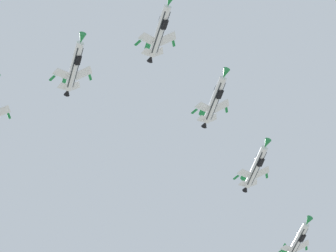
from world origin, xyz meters
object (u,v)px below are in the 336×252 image
(fighter_jet_right_wing, at_px, (74,65))
(fighter_jet_trail_slot, at_px, (297,241))
(fighter_jet_lead, at_px, (160,30))
(fighter_jet_left_outer, at_px, (256,166))
(fighter_jet_left_wing, at_px, (215,99))

(fighter_jet_right_wing, distance_m, fighter_jet_trail_slot, 72.46)
(fighter_jet_right_wing, bearing_deg, fighter_jet_lead, 139.55)
(fighter_jet_lead, height_order, fighter_jet_left_outer, fighter_jet_lead)
(fighter_jet_left_wing, distance_m, fighter_jet_trail_slot, 45.80)
(fighter_jet_lead, relative_size, fighter_jet_left_wing, 1.00)
(fighter_jet_lead, bearing_deg, fighter_jet_right_wing, -40.45)
(fighter_jet_left_outer, distance_m, fighter_jet_trail_slot, 24.33)
(fighter_jet_left_wing, relative_size, fighter_jet_trail_slot, 1.00)
(fighter_jet_left_wing, bearing_deg, fighter_jet_left_outer, -136.72)
(fighter_jet_left_wing, bearing_deg, fighter_jet_trail_slot, -136.32)
(fighter_jet_left_wing, xyz_separation_m, fighter_jet_left_outer, (9.26, 19.46, -0.03))
(fighter_jet_left_wing, height_order, fighter_jet_left_outer, fighter_jet_left_outer)
(fighter_jet_lead, height_order, fighter_jet_trail_slot, fighter_jet_lead)
(fighter_jet_right_wing, relative_size, fighter_jet_left_outer, 1.00)
(fighter_jet_trail_slot, bearing_deg, fighter_jet_lead, 41.44)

